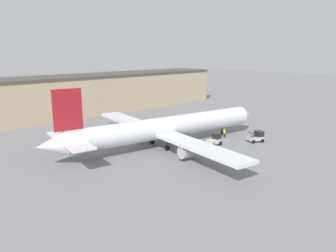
% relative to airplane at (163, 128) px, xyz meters
% --- Properties ---
extents(ground_plane, '(400.00, 400.00, 0.00)m').
position_rel_airplane_xyz_m(ground_plane, '(1.01, -0.15, -3.38)').
color(ground_plane, slate).
extents(terminal_building, '(91.97, 12.75, 10.44)m').
position_rel_airplane_xyz_m(terminal_building, '(3.18, 37.90, 1.84)').
color(terminal_building, tan).
rests_on(terminal_building, ground_plane).
extents(airplane, '(44.31, 41.43, 11.48)m').
position_rel_airplane_xyz_m(airplane, '(0.00, 0.00, 0.00)').
color(airplane, silver).
rests_on(airplane, ground_plane).
extents(ground_crew_worker, '(0.40, 0.40, 1.81)m').
position_rel_airplane_xyz_m(ground_crew_worker, '(13.00, -3.67, -2.41)').
color(ground_crew_worker, '#1E2338').
rests_on(ground_crew_worker, ground_plane).
extents(baggage_tug, '(2.88, 1.74, 2.24)m').
position_rel_airplane_xyz_m(baggage_tug, '(7.30, -5.83, -2.37)').
color(baggage_tug, beige).
rests_on(baggage_tug, ground_plane).
extents(belt_loader_truck, '(3.27, 2.87, 2.01)m').
position_rel_airplane_xyz_m(belt_loader_truck, '(14.96, -9.68, -2.42)').
color(belt_loader_truck, '#B2B2B7').
rests_on(belt_loader_truck, ground_plane).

